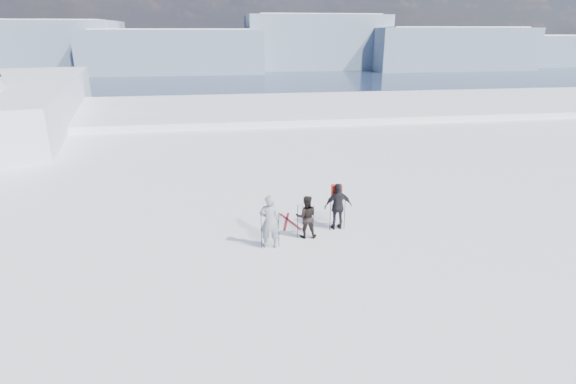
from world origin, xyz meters
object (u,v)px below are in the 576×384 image
Objects in this scene: skier_pack at (338,206)px; skis_loose at (288,221)px; skier_grey at (270,222)px; skier_dark at (306,217)px.

skier_pack is 2.11m from skis_loose.
skis_loose is (0.95, 2.02, -0.92)m from skier_grey.
skier_dark is at bearing -73.90° from skis_loose.
skier_grey reaches higher than skis_loose.
skier_pack is (2.65, 1.12, -0.06)m from skier_grey.
skis_loose is at bearing -29.29° from skier_pack.
skier_grey is 2.87m from skier_pack.
skier_dark is at bearing 20.72° from skier_pack.
skier_dark is 1.39m from skier_pack.
skier_pack is (1.29, 0.52, 0.10)m from skier_dark.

